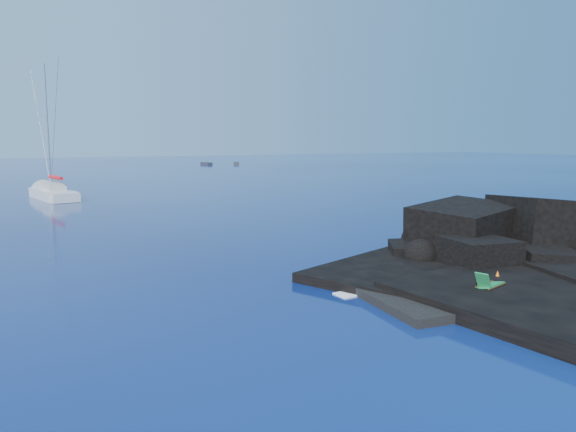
% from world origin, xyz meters
% --- Properties ---
extents(ground, '(400.00, 400.00, 0.00)m').
position_xyz_m(ground, '(0.00, 0.00, 0.00)').
color(ground, '#03042F').
rests_on(ground, ground).
extents(headland, '(24.00, 24.00, 3.60)m').
position_xyz_m(headland, '(13.00, 3.00, 0.00)').
color(headland, black).
rests_on(headland, ground).
extents(beach, '(9.08, 6.86, 0.70)m').
position_xyz_m(beach, '(4.50, 0.50, 0.00)').
color(beach, black).
rests_on(beach, ground).
extents(surf_foam, '(10.00, 8.00, 0.06)m').
position_xyz_m(surf_foam, '(5.00, 5.00, 0.00)').
color(surf_foam, white).
rests_on(surf_foam, ground).
extents(sailboat, '(5.29, 14.36, 14.74)m').
position_xyz_m(sailboat, '(-7.53, 50.13, 0.00)').
color(sailboat, silver).
rests_on(sailboat, ground).
extents(deck_chair, '(1.67, 1.09, 1.06)m').
position_xyz_m(deck_chair, '(4.87, -0.69, 0.88)').
color(deck_chair, '#19733A').
rests_on(deck_chair, beach).
extents(towel, '(1.90, 1.07, 0.05)m').
position_xyz_m(towel, '(6.51, 0.12, 0.37)').
color(towel, white).
rests_on(towel, beach).
extents(sunbather, '(1.70, 0.60, 0.22)m').
position_xyz_m(sunbather, '(6.51, 0.12, 0.51)').
color(sunbather, '#B1785D').
rests_on(sunbather, towel).
extents(marker_cone, '(0.36, 0.36, 0.52)m').
position_xyz_m(marker_cone, '(6.45, 0.40, 0.61)').
color(marker_cone, orange).
rests_on(marker_cone, beach).
extents(distant_boat_a, '(1.91, 4.51, 0.58)m').
position_xyz_m(distant_boat_a, '(35.14, 122.63, 0.00)').
color(distant_boat_a, '#27262B').
rests_on(distant_boat_a, ground).
extents(distant_boat_b, '(2.91, 4.63, 0.59)m').
position_xyz_m(distant_boat_b, '(42.74, 120.77, 0.00)').
color(distant_boat_b, '#29292E').
rests_on(distant_boat_b, ground).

